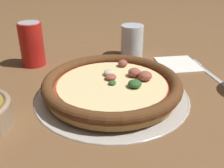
{
  "coord_description": "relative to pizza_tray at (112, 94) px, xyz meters",
  "views": [
    {
      "loc": [
        0.52,
        -0.07,
        0.3
      ],
      "look_at": [
        0.0,
        0.0,
        0.03
      ],
      "focal_mm": 42.0,
      "sensor_mm": 36.0,
      "label": 1
    }
  ],
  "objects": [
    {
      "name": "drinking_cup",
      "position": [
        -0.25,
        0.09,
        0.05
      ],
      "size": [
        0.07,
        0.07,
        0.1
      ],
      "color": "silver",
      "rests_on": "ground_plane"
    },
    {
      "name": "ground_plane",
      "position": [
        0.0,
        0.0,
        -0.0
      ],
      "size": [
        3.0,
        3.0,
        0.0
      ],
      "primitive_type": "plane",
      "color": "brown"
    },
    {
      "name": "pizza",
      "position": [
        -0.0,
        0.0,
        0.02
      ],
      "size": [
        0.31,
        0.31,
        0.04
      ],
      "color": "tan",
      "rests_on": "pizza_tray"
    },
    {
      "name": "pizza_tray",
      "position": [
        0.0,
        0.0,
        0.0
      ],
      "size": [
        0.35,
        0.35,
        0.01
      ],
      "color": "#B7B2A8",
      "rests_on": "ground_plane"
    },
    {
      "name": "beverage_can",
      "position": [
        -0.21,
        -0.2,
        0.06
      ],
      "size": [
        0.07,
        0.07,
        0.12
      ],
      "color": "red",
      "rests_on": "ground_plane"
    },
    {
      "name": "fork",
      "position": [
        -0.1,
        0.27,
        -0.0
      ],
      "size": [
        0.2,
        0.03,
        0.0
      ],
      "rotation": [
        0.0,
        0.0,
        9.51
      ],
      "color": "#B7B7BC",
      "rests_on": "ground_plane"
    },
    {
      "name": "napkin",
      "position": [
        -0.16,
        0.21,
        0.0
      ],
      "size": [
        0.12,
        0.11,
        0.01
      ],
      "rotation": [
        0.0,
        0.0,
        0.02
      ],
      "color": "white",
      "rests_on": "ground_plane"
    }
  ]
}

